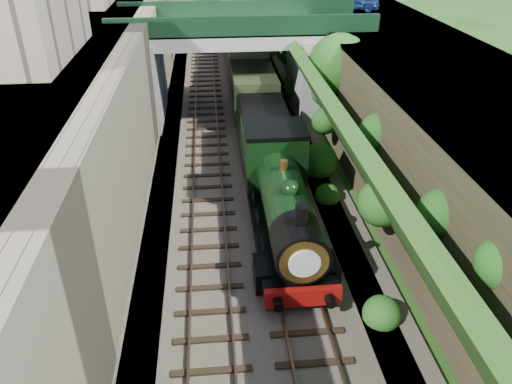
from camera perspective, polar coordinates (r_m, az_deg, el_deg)
trackbed at (r=31.31m, az=-1.98°, el=6.07°), size 10.00×90.00×0.20m
retaining_wall at (r=30.32m, az=-12.74°, el=11.44°), size 1.00×90.00×7.00m
street_plateau_left at (r=30.95m, az=-19.28°, el=10.89°), size 6.00×90.00×7.00m
street_plateau_right at (r=32.19m, az=15.41°, el=11.45°), size 8.00×90.00×6.25m
embankment_slope at (r=28.67m, az=8.36°, el=9.13°), size 4.43×90.00×6.36m
track_left at (r=31.21m, az=-5.67°, el=6.15°), size 2.50×90.00×0.20m
track_right at (r=31.34m, az=0.22°, el=6.40°), size 2.50×90.00×0.20m
road_bridge at (r=33.86m, az=-0.91°, el=15.03°), size 16.00×6.40×7.25m
building_near at (r=24.25m, az=-25.65°, el=18.40°), size 4.00×8.00×4.00m
tree at (r=30.12m, az=9.59°, el=13.91°), size 3.60×3.80×6.60m
car_blue at (r=38.94m, az=10.91°, el=20.74°), size 4.25×2.94×1.34m
locomotive at (r=21.03m, az=3.12°, el=-1.01°), size 3.10×10.22×3.83m
tender at (r=27.68m, az=0.92°, el=6.24°), size 2.70×6.00×3.05m
coach_front at (r=39.39m, az=-1.14°, el=14.07°), size 2.90×18.00×3.70m
coach_middle at (r=57.69m, az=-2.68°, el=19.04°), size 2.90×18.00×3.70m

